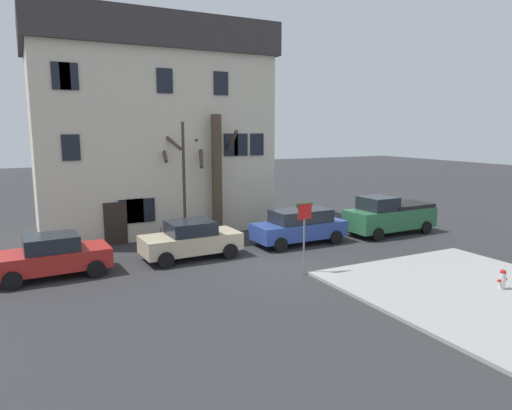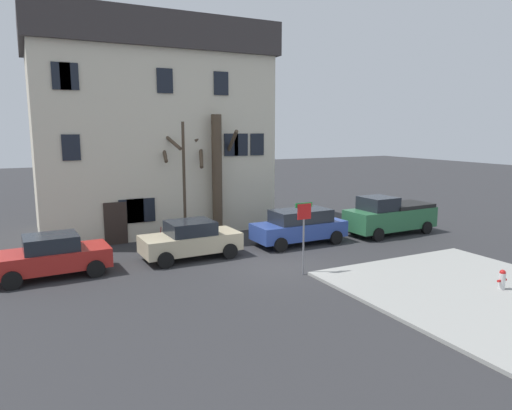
# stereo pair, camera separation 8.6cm
# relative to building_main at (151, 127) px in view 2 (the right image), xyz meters

# --- Properties ---
(ground_plane) EXTENTS (120.00, 120.00, 0.00)m
(ground_plane) POSITION_rel_building_main_xyz_m (2.50, -10.27, -5.77)
(ground_plane) COLOR #2D2D30
(sidewalk_slab) EXTENTS (8.14, 8.71, 0.12)m
(sidewalk_slab) POSITION_rel_building_main_xyz_m (7.08, -16.12, -5.71)
(sidewalk_slab) COLOR #999993
(sidewalk_slab) RESTS_ON ground_plane
(building_main) EXTENTS (12.87, 7.14, 11.37)m
(building_main) POSITION_rel_building_main_xyz_m (0.00, 0.00, 0.00)
(building_main) COLOR beige
(building_main) RESTS_ON ground_plane
(tree_bare_near) EXTENTS (2.41, 2.39, 6.02)m
(tree_bare_near) POSITION_rel_building_main_xyz_m (0.75, -3.04, -2.53)
(tree_bare_near) COLOR #4C3D2D
(tree_bare_near) RESTS_ON ground_plane
(tree_bare_mid) EXTENTS (2.17, 2.11, 6.39)m
(tree_bare_mid) POSITION_rel_building_main_xyz_m (2.43, -3.81, -2.40)
(tree_bare_mid) COLOR #4C3D2D
(tree_bare_mid) RESTS_ON ground_plane
(car_red_sedan) EXTENTS (4.29, 2.25, 1.64)m
(car_red_sedan) POSITION_rel_building_main_xyz_m (-5.91, -7.46, -4.95)
(car_red_sedan) COLOR #AD231E
(car_red_sedan) RESTS_ON ground_plane
(car_beige_sedan) EXTENTS (4.36, 2.23, 1.66)m
(car_beige_sedan) POSITION_rel_building_main_xyz_m (-0.28, -7.37, -4.94)
(car_beige_sedan) COLOR #C6B793
(car_beige_sedan) RESTS_ON ground_plane
(car_blue_wagon) EXTENTS (4.71, 2.09, 1.72)m
(car_blue_wagon) POSITION_rel_building_main_xyz_m (5.37, -7.36, -4.87)
(car_blue_wagon) COLOR #2D4799
(car_blue_wagon) RESTS_ON ground_plane
(pickup_truck_green) EXTENTS (5.20, 2.27, 2.09)m
(pickup_truck_green) POSITION_rel_building_main_xyz_m (10.92, -7.68, -4.76)
(pickup_truck_green) COLOR #2D6B42
(pickup_truck_green) RESTS_ON ground_plane
(fire_hydrant) EXTENTS (0.42, 0.22, 0.70)m
(fire_hydrant) POSITION_rel_building_main_xyz_m (7.99, -16.44, -5.29)
(fire_hydrant) COLOR silver
(fire_hydrant) RESTS_ON sidewalk_slab
(street_sign_pole) EXTENTS (0.76, 0.07, 2.85)m
(street_sign_pole) POSITION_rel_building_main_xyz_m (2.88, -11.63, -3.77)
(street_sign_pole) COLOR slate
(street_sign_pole) RESTS_ON ground_plane
(bicycle_leaning) EXTENTS (1.74, 0.30, 1.03)m
(bicycle_leaning) POSITION_rel_building_main_xyz_m (-0.80, -5.01, -5.40)
(bicycle_leaning) COLOR black
(bicycle_leaning) RESTS_ON ground_plane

